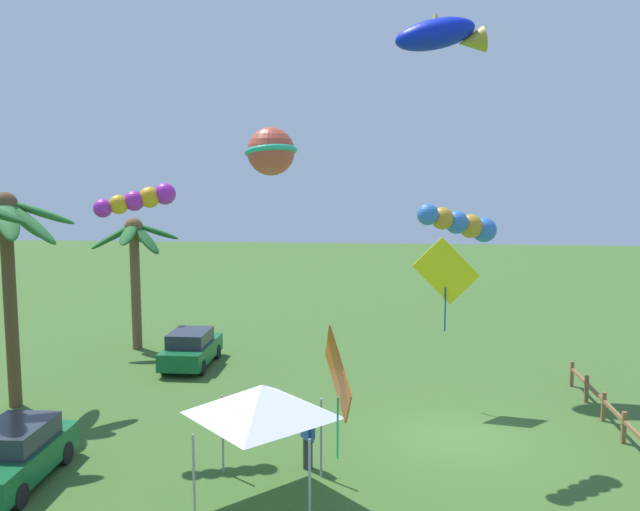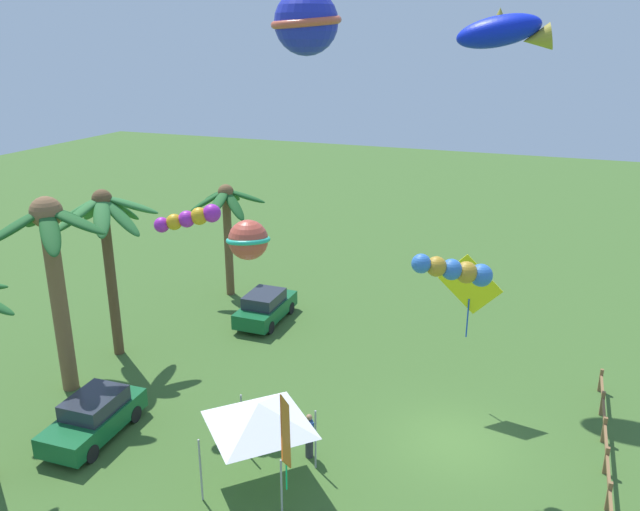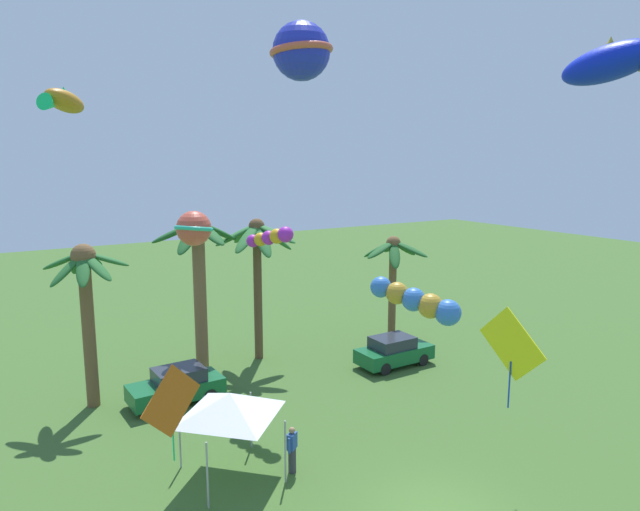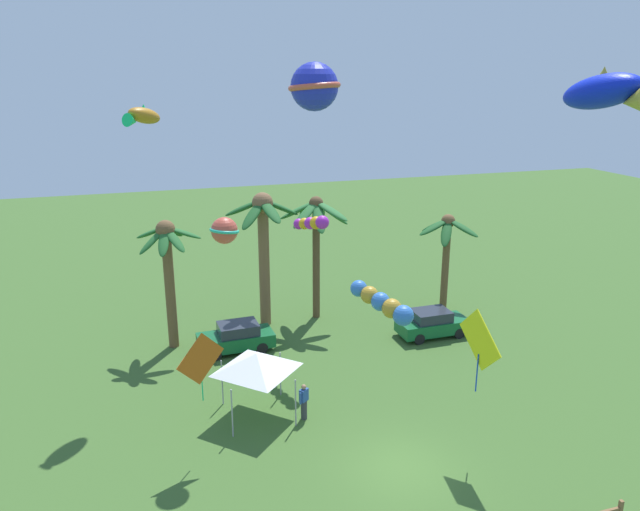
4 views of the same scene
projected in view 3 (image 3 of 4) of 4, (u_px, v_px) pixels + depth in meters
name	position (u px, v px, depth m)	size (l,w,h in m)	color
palm_tree_0	(257.00, 251.00, 28.46)	(4.05, 4.10, 7.32)	brown
palm_tree_1	(393.00, 261.00, 31.62)	(4.01, 3.83, 6.02)	brown
palm_tree_2	(86.00, 291.00, 22.90)	(3.39, 3.16, 6.90)	brown
palm_tree_3	(199.00, 259.00, 26.80)	(4.35, 4.38, 7.73)	brown
parked_car_0	(177.00, 386.00, 23.90)	(3.96, 1.86, 1.51)	#145B2D
parked_car_1	(394.00, 351.00, 28.21)	(3.91, 1.77, 1.51)	#145B2D
spectator_0	(292.00, 449.00, 18.53)	(0.45, 0.41, 1.59)	#38383D
festival_tent	(230.00, 404.00, 18.10)	(2.86, 2.86, 2.85)	#9E9EA3
kite_tube_0	(418.00, 301.00, 15.01)	(1.58, 2.28, 1.12)	blue
kite_ball_1	(194.00, 228.00, 16.13)	(1.54, 1.54, 1.01)	#C64B38
kite_ball_2	(301.00, 51.00, 16.90)	(2.73, 2.73, 1.75)	#1F29B6
kite_fish_3	(615.00, 63.00, 18.02)	(1.92, 3.76, 1.72)	#0B20D3
kite_tube_4	(271.00, 237.00, 22.86)	(1.28, 2.22, 1.00)	purple
kite_fish_5	(63.00, 101.00, 18.94)	(1.94, 2.09, 1.04)	#B4741B
kite_diamond_6	(172.00, 402.00, 14.92)	(1.82, 0.66, 2.66)	#C75714
kite_diamond_7	(512.00, 345.00, 17.31)	(0.35, 2.31, 3.25)	yellow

